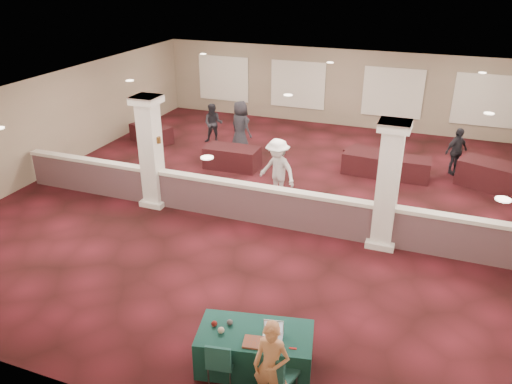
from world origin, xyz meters
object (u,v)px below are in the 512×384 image
at_px(far_table_back_right, 493,176).
at_px(attendee_c, 456,151).
at_px(far_table_back_center, 371,162).
at_px(far_table_back_left, 151,134).
at_px(conf_chair_main, 276,373).
at_px(far_table_front_center, 370,164).
at_px(attendee_a, 213,123).
at_px(far_table_front_left, 232,158).
at_px(near_table, 255,349).
at_px(attendee_d, 241,126).
at_px(woman, 271,367).
at_px(far_table_front_right, 402,168).
at_px(attendee_b, 277,170).
at_px(conf_chair_side, 220,360).

bearing_deg(far_table_back_right, attendee_c, 144.77).
bearing_deg(far_table_back_center, far_table_back_left, 180.00).
distance_m(conf_chair_main, far_table_front_center, 10.09).
bearing_deg(far_table_back_left, attendee_a, 19.15).
relative_size(far_table_front_left, far_table_back_left, 1.11).
xyz_separation_m(far_table_front_left, far_table_back_center, (4.50, 1.34, -0.02)).
relative_size(near_table, attendee_d, 1.03).
distance_m(woman, far_table_front_center, 10.21).
xyz_separation_m(woman, far_table_front_right, (0.98, 10.20, -0.45)).
distance_m(far_table_front_center, attendee_b, 3.80).
distance_m(near_table, conf_chair_main, 0.85).
distance_m(far_table_back_center, far_table_back_right, 3.75).
bearing_deg(far_table_front_center, far_table_front_left, -165.76).
relative_size(far_table_front_center, far_table_back_center, 1.01).
xyz_separation_m(woman, attendee_c, (2.55, 11.21, -0.02)).
height_order(conf_chair_side, far_table_back_right, conf_chair_side).
bearing_deg(attendee_a, attendee_c, -13.76).
bearing_deg(near_table, woman, -64.30).
distance_m(far_table_back_right, attendee_a, 9.99).
bearing_deg(attendee_b, far_table_front_right, 62.51).
relative_size(near_table, far_table_front_right, 1.13).
height_order(attendee_a, attendee_d, attendee_d).
height_order(far_table_front_right, attendee_c, attendee_c).
relative_size(far_table_front_left, attendee_d, 0.96).
bearing_deg(far_table_back_left, conf_chair_side, -53.44).
bearing_deg(attendee_a, attendee_b, -59.30).
distance_m(attendee_a, attendee_d, 1.45).
bearing_deg(attendee_d, far_table_back_left, 31.87).
relative_size(far_table_front_right, attendee_a, 1.12).
height_order(near_table, far_table_back_center, near_table).
xyz_separation_m(far_table_front_right, far_table_back_left, (-9.54, 0.20, -0.02)).
distance_m(far_table_back_center, attendee_d, 4.90).
distance_m(near_table, far_table_back_center, 9.71).
relative_size(conf_chair_side, far_table_front_center, 0.51).
height_order(far_table_front_center, far_table_back_center, far_table_front_center).
bearing_deg(far_table_front_right, far_table_front_center, 180.00).
xyz_separation_m(far_table_front_right, attendee_c, (1.56, 1.01, 0.44)).
relative_size(far_table_back_left, far_table_back_center, 0.96).
height_order(far_table_back_right, attendee_d, attendee_d).
height_order(woman, attendee_c, woman).
bearing_deg(attendee_a, conf_chair_side, -78.19).
bearing_deg(near_table, attendee_a, 106.85).
height_order(woman, attendee_a, woman).
distance_m(conf_chair_side, attendee_c, 11.63).
distance_m(far_table_back_left, attendee_c, 11.14).
distance_m(near_table, far_table_front_left, 9.27).
distance_m(woman, attendee_b, 7.56).
xyz_separation_m(far_table_back_left, far_table_back_center, (8.50, 0.00, 0.01)).
distance_m(near_table, attendee_c, 10.96).
xyz_separation_m(far_table_front_center, far_table_back_right, (3.75, 0.20, 0.05)).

